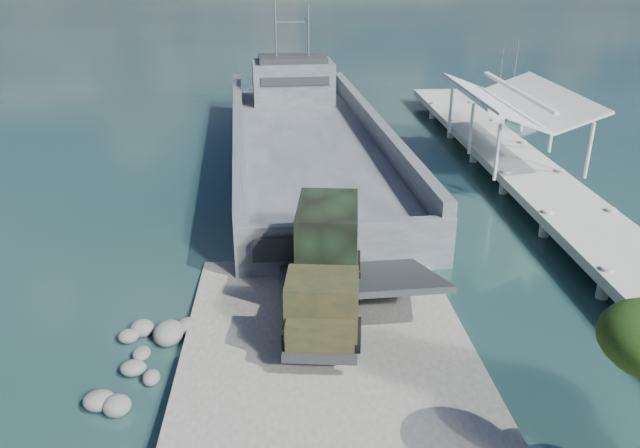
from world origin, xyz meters
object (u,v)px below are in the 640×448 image
Objects in this scene: military_truck at (326,264)px; sailboat_near at (496,117)px; pier at (516,152)px; landing_craft at (308,150)px; sailboat_far at (511,114)px; soldier at (291,334)px.

sailboat_near is at bearing 67.94° from military_truck.
pier is at bearing 57.18° from military_truck.
sailboat_far is at bearing 29.32° from landing_craft.
soldier is at bearing -98.51° from sailboat_near.
sailboat_near is 0.92× the size of sailboat_far.
landing_craft reaches higher than sailboat_far.
landing_craft is 6.27× the size of sailboat_near.
pier is 7.27× the size of sailboat_near.
pier is 22.92× the size of soldier.
soldier is (-14.26, -18.82, -0.14)m from pier.
military_truck is at bearing -99.08° from sailboat_near.
pier is 15.89m from sailboat_far.
military_truck is 3.62m from soldier.
sailboat_near is (16.22, 10.66, -0.59)m from landing_craft.
pier reaches higher than soldier.
sailboat_near is (16.41, 29.78, -1.99)m from military_truck.
military_truck reaches higher than soldier.
sailboat_near is at bearing 76.09° from pier.
sailboat_near reaches higher than pier.
sailboat_near is at bearing 29.78° from landing_craft.
pier is 1.16× the size of landing_craft.
sailboat_near is at bearing -169.71° from sailboat_far.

